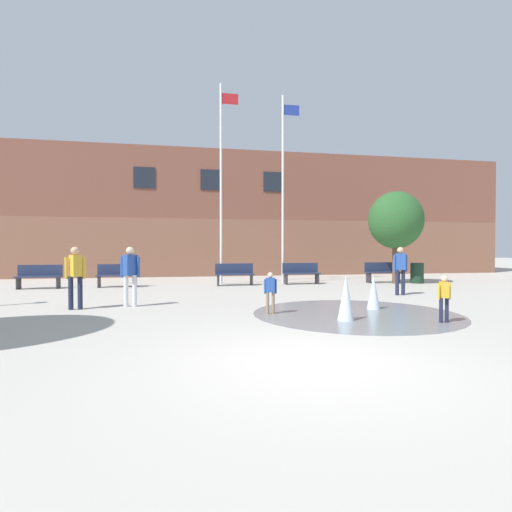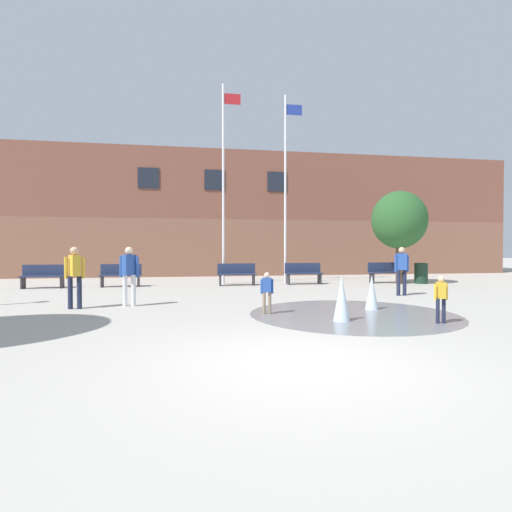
{
  "view_description": "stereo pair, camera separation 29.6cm",
  "coord_description": "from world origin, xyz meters",
  "px_view_note": "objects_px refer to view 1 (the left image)",
  "views": [
    {
      "loc": [
        -1.77,
        -5.17,
        1.56
      ],
      "look_at": [
        0.71,
        7.47,
        1.3
      ],
      "focal_mm": 28.0,
      "sensor_mm": 36.0,
      "label": 1
    },
    {
      "loc": [
        -1.48,
        -5.23,
        1.56
      ],
      "look_at": [
        0.71,
        7.47,
        1.3
      ],
      "focal_mm": 28.0,
      "sensor_mm": 36.0,
      "label": 2
    }
  ],
  "objects_px": {
    "flagpole_left": "(222,178)",
    "adult_watching": "(75,273)",
    "child_running": "(444,295)",
    "street_tree_near_building": "(396,220)",
    "adult_in_red": "(400,267)",
    "park_bench_far_right": "(382,272)",
    "teen_by_trashcan": "(130,272)",
    "park_bench_near_trashcan": "(301,273)",
    "trash_can": "(417,273)",
    "child_with_pink_shirt": "(270,290)",
    "park_bench_far_left": "(39,276)",
    "park_bench_center": "(235,274)",
    "flagpole_right": "(283,184)",
    "park_bench_under_left_flagpole": "(118,275)"
  },
  "relations": [
    {
      "from": "teen_by_trashcan",
      "to": "flagpole_left",
      "type": "height_order",
      "value": "flagpole_left"
    },
    {
      "from": "park_bench_under_left_flagpole",
      "to": "flagpole_left",
      "type": "distance_m",
      "value": 5.86
    },
    {
      "from": "park_bench_far_right",
      "to": "trash_can",
      "type": "height_order",
      "value": "park_bench_far_right"
    },
    {
      "from": "child_with_pink_shirt",
      "to": "trash_can",
      "type": "relative_size",
      "value": 1.1
    },
    {
      "from": "park_bench_center",
      "to": "park_bench_far_right",
      "type": "bearing_deg",
      "value": 0.71
    },
    {
      "from": "park_bench_under_left_flagpole",
      "to": "adult_watching",
      "type": "relative_size",
      "value": 1.01
    },
    {
      "from": "child_with_pink_shirt",
      "to": "teen_by_trashcan",
      "type": "distance_m",
      "value": 3.87
    },
    {
      "from": "park_bench_far_left",
      "to": "teen_by_trashcan",
      "type": "distance_m",
      "value": 6.86
    },
    {
      "from": "park_bench_far_right",
      "to": "street_tree_near_building",
      "type": "xyz_separation_m",
      "value": [
        0.28,
        -0.63,
        2.29
      ]
    },
    {
      "from": "flagpole_right",
      "to": "park_bench_under_left_flagpole",
      "type": "bearing_deg",
      "value": -176.62
    },
    {
      "from": "park_bench_far_left",
      "to": "child_with_pink_shirt",
      "type": "bearing_deg",
      "value": -45.29
    },
    {
      "from": "child_running",
      "to": "park_bench_far_right",
      "type": "bearing_deg",
      "value": 170.22
    },
    {
      "from": "child_with_pink_shirt",
      "to": "child_running",
      "type": "xyz_separation_m",
      "value": [
        3.3,
        -1.76,
        0.0
      ]
    },
    {
      "from": "child_running",
      "to": "street_tree_near_building",
      "type": "distance_m",
      "value": 9.66
    },
    {
      "from": "park_bench_near_trashcan",
      "to": "trash_can",
      "type": "distance_m",
      "value": 5.22
    },
    {
      "from": "park_bench_center",
      "to": "flagpole_right",
      "type": "xyz_separation_m",
      "value": [
        2.26,
        0.62,
        3.91
      ]
    },
    {
      "from": "adult_watching",
      "to": "flagpole_left",
      "type": "relative_size",
      "value": 0.19
    },
    {
      "from": "park_bench_center",
      "to": "flagpole_right",
      "type": "relative_size",
      "value": 0.19
    },
    {
      "from": "park_bench_far_right",
      "to": "flagpole_left",
      "type": "bearing_deg",
      "value": 175.78
    },
    {
      "from": "park_bench_under_left_flagpole",
      "to": "park_bench_near_trashcan",
      "type": "relative_size",
      "value": 1.0
    },
    {
      "from": "park_bench_under_left_flagpole",
      "to": "child_running",
      "type": "relative_size",
      "value": 1.62
    },
    {
      "from": "park_bench_center",
      "to": "park_bench_far_left",
      "type": "bearing_deg",
      "value": 179.29
    },
    {
      "from": "adult_in_red",
      "to": "park_bench_far_right",
      "type": "bearing_deg",
      "value": 98.24
    },
    {
      "from": "flagpole_right",
      "to": "flagpole_left",
      "type": "bearing_deg",
      "value": 180.0
    },
    {
      "from": "child_with_pink_shirt",
      "to": "park_bench_center",
      "type": "bearing_deg",
      "value": -76.36
    },
    {
      "from": "park_bench_near_trashcan",
      "to": "teen_by_trashcan",
      "type": "height_order",
      "value": "teen_by_trashcan"
    },
    {
      "from": "street_tree_near_building",
      "to": "park_bench_under_left_flagpole",
      "type": "bearing_deg",
      "value": 176.34
    },
    {
      "from": "park_bench_under_left_flagpole",
      "to": "adult_watching",
      "type": "height_order",
      "value": "adult_watching"
    },
    {
      "from": "flagpole_left",
      "to": "street_tree_near_building",
      "type": "relative_size",
      "value": 2.13
    },
    {
      "from": "flagpole_left",
      "to": "flagpole_right",
      "type": "relative_size",
      "value": 1.04
    },
    {
      "from": "adult_in_red",
      "to": "flagpole_left",
      "type": "bearing_deg",
      "value": 166.83
    },
    {
      "from": "child_running",
      "to": "flagpole_left",
      "type": "xyz_separation_m",
      "value": [
        -3.59,
        9.72,
        3.96
      ]
    },
    {
      "from": "child_with_pink_shirt",
      "to": "adult_watching",
      "type": "xyz_separation_m",
      "value": [
        -4.68,
        1.62,
        0.35
      ]
    },
    {
      "from": "park_bench_under_left_flagpole",
      "to": "trash_can",
      "type": "height_order",
      "value": "park_bench_under_left_flagpole"
    },
    {
      "from": "park_bench_center",
      "to": "teen_by_trashcan",
      "type": "distance_m",
      "value": 6.55
    },
    {
      "from": "park_bench_far_right",
      "to": "adult_watching",
      "type": "bearing_deg",
      "value": -153.45
    },
    {
      "from": "child_with_pink_shirt",
      "to": "street_tree_near_building",
      "type": "distance_m",
      "value": 10.15
    },
    {
      "from": "adult_watching",
      "to": "child_with_pink_shirt",
      "type": "bearing_deg",
      "value": 38.93
    },
    {
      "from": "park_bench_far_left",
      "to": "child_running",
      "type": "distance_m",
      "value": 14.08
    },
    {
      "from": "park_bench_near_trashcan",
      "to": "adult_watching",
      "type": "bearing_deg",
      "value": -143.43
    },
    {
      "from": "park_bench_near_trashcan",
      "to": "adult_in_red",
      "type": "bearing_deg",
      "value": -66.4
    },
    {
      "from": "park_bench_far_left",
      "to": "teen_by_trashcan",
      "type": "relative_size",
      "value": 1.01
    },
    {
      "from": "trash_can",
      "to": "park_bench_far_right",
      "type": "bearing_deg",
      "value": 156.2
    },
    {
      "from": "park_bench_center",
      "to": "child_with_pink_shirt",
      "type": "xyz_separation_m",
      "value": [
        -0.19,
        -7.34,
        0.1
      ]
    },
    {
      "from": "park_bench_far_right",
      "to": "flagpole_left",
      "type": "distance_m",
      "value": 8.3
    },
    {
      "from": "child_running",
      "to": "trash_can",
      "type": "relative_size",
      "value": 1.1
    },
    {
      "from": "flagpole_left",
      "to": "adult_watching",
      "type": "bearing_deg",
      "value": -124.76
    },
    {
      "from": "park_bench_under_left_flagpole",
      "to": "child_running",
      "type": "height_order",
      "value": "child_running"
    },
    {
      "from": "park_bench_under_left_flagpole",
      "to": "park_bench_far_right",
      "type": "bearing_deg",
      "value": -0.61
    },
    {
      "from": "park_bench_near_trashcan",
      "to": "adult_watching",
      "type": "distance_m",
      "value": 9.7
    }
  ]
}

